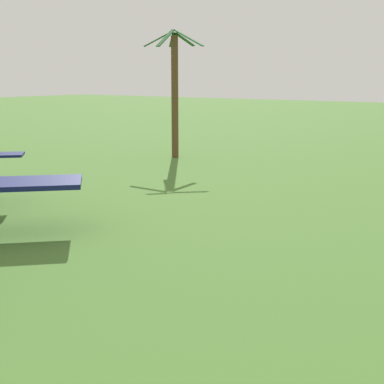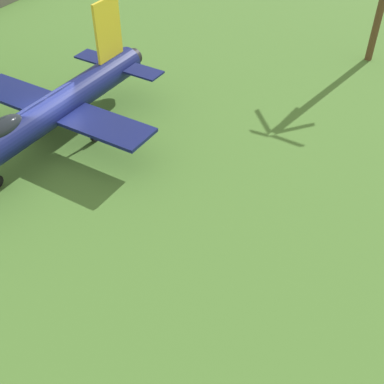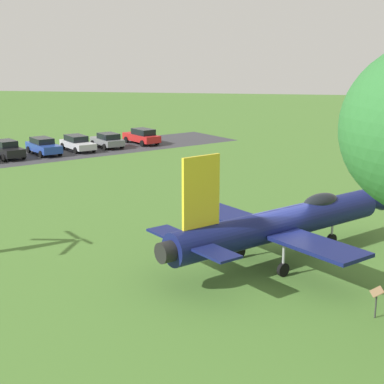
{
  "view_description": "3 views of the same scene",
  "coord_description": "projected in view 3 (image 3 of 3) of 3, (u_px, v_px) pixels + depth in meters",
  "views": [
    {
      "loc": [
        16.1,
        -8.08,
        4.93
      ],
      "look_at": [
        6.47,
        5.1,
        1.5
      ],
      "focal_mm": 51.62,
      "sensor_mm": 36.0,
      "label": 1
    },
    {
      "loc": [
        20.14,
        1.94,
        13.78
      ],
      "look_at": [
        6.47,
        5.1,
        1.5
      ],
      "focal_mm": 46.34,
      "sensor_mm": 36.0,
      "label": 2
    },
    {
      "loc": [
        -25.78,
        -0.0,
        9.58
      ],
      "look_at": [
        6.47,
        5.1,
        1.5
      ],
      "focal_mm": 54.85,
      "sensor_mm": 36.0,
      "label": 3
    }
  ],
  "objects": [
    {
      "name": "parking_strip",
      "position": [
        63.0,
        152.0,
        54.94
      ],
      "size": [
        31.16,
        31.28,
        0.0
      ],
      "primitive_type": "cube",
      "rotation": [
        0.0,
        0.0,
        2.35
      ],
      "color": "#38383D",
      "rests_on": "ground_plane"
    },
    {
      "name": "parked_car_silver",
      "position": [
        77.0,
        143.0,
        55.7
      ],
      "size": [
        4.58,
        4.49,
        1.44
      ],
      "rotation": [
        0.0,
        0.0,
        3.9
      ],
      "color": "#B2B5BA",
      "rests_on": "ground_plane"
    },
    {
      "name": "ground_plane",
      "position": [
        279.0,
        261.0,
        27.02
      ],
      "size": [
        200.0,
        200.0,
        0.0
      ],
      "primitive_type": "plane",
      "color": "#47722D"
    },
    {
      "name": "parked_car_red",
      "position": [
        142.0,
        136.0,
        59.52
      ],
      "size": [
        4.46,
        4.56,
        1.58
      ],
      "rotation": [
        0.0,
        0.0,
        0.81
      ],
      "color": "red",
      "rests_on": "ground_plane"
    },
    {
      "name": "info_plaque",
      "position": [
        376.0,
        296.0,
        21.14
      ],
      "size": [
        0.63,
        0.45,
        1.14
      ],
      "color": "#333333",
      "rests_on": "ground_plane"
    },
    {
      "name": "parked_car_black",
      "position": [
        7.0,
        149.0,
        51.84
      ],
      "size": [
        4.06,
        4.18,
        1.58
      ],
      "rotation": [
        0.0,
        0.0,
        3.96
      ],
      "color": "black",
      "rests_on": "ground_plane"
    },
    {
      "name": "parked_car_gray",
      "position": [
        107.0,
        140.0,
        57.32
      ],
      "size": [
        4.19,
        4.1,
        1.45
      ],
      "rotation": [
        0.0,
        0.0,
        0.76
      ],
      "color": "slate",
      "rests_on": "ground_plane"
    },
    {
      "name": "parked_car_blue",
      "position": [
        43.0,
        146.0,
        53.75
      ],
      "size": [
        4.47,
        4.46,
        1.51
      ],
      "rotation": [
        0.0,
        0.0,
        3.93
      ],
      "color": "#23429E",
      "rests_on": "ground_plane"
    },
    {
      "name": "display_jet",
      "position": [
        286.0,
        221.0,
        26.76
      ],
      "size": [
        11.55,
        11.33,
        5.43
      ],
      "rotation": [
        0.0,
        0.0,
        5.51
      ],
      "color": "#111951",
      "rests_on": "ground_plane"
    }
  ]
}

